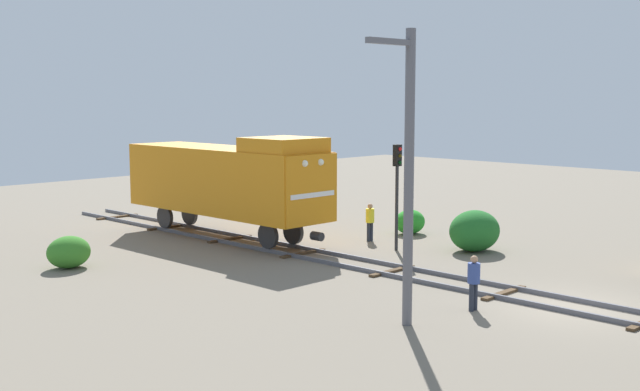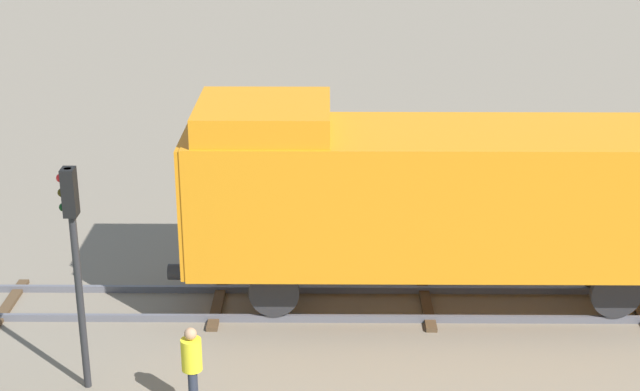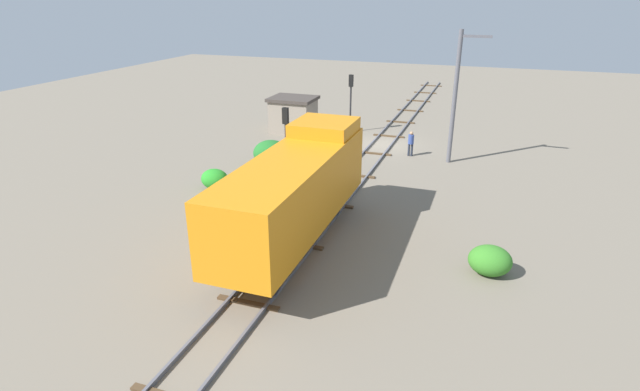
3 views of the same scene
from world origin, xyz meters
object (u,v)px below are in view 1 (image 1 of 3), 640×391
at_px(catenary_mast, 408,171).
at_px(traffic_signal_mid, 397,177).
at_px(locomotive, 228,179).
at_px(worker_by_signal, 370,219).
at_px(worker_near_track, 474,278).

bearing_deg(catenary_mast, traffic_signal_mid, 40.42).
distance_m(locomotive, worker_by_signal, 6.61).
xyz_separation_m(worker_by_signal, catenary_mast, (-9.26, -9.38, 3.41)).
bearing_deg(worker_near_track, locomotive, -2.79).
height_order(traffic_signal_mid, catenary_mast, catenary_mast).
bearing_deg(worker_by_signal, catenary_mast, 68.85).
bearing_deg(locomotive, traffic_signal_mid, -63.95).
relative_size(locomotive, worker_by_signal, 6.82).
distance_m(locomotive, worker_near_track, 14.95).
distance_m(locomotive, catenary_mast, 15.13).
bearing_deg(traffic_signal_mid, locomotive, 116.05).
bearing_deg(worker_by_signal, worker_near_track, 79.71).
height_order(worker_near_track, catenary_mast, catenary_mast).
bearing_deg(worker_by_signal, traffic_signal_mid, 93.28).
xyz_separation_m(locomotive, traffic_signal_mid, (3.40, -6.96, 0.32)).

